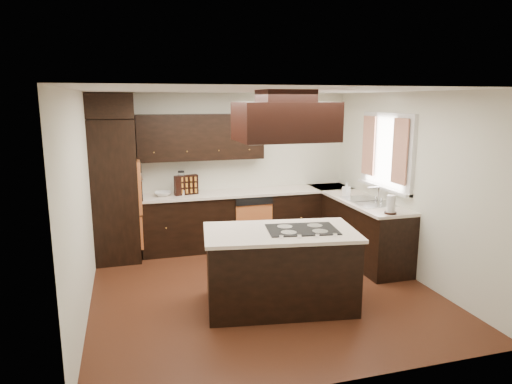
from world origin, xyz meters
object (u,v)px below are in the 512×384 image
at_px(island, 280,270).
at_px(spice_rack, 186,185).
at_px(oven_column, 115,191).
at_px(range_hood, 285,122).

height_order(island, spice_rack, spice_rack).
bearing_deg(oven_column, island, -50.48).
relative_size(oven_column, island, 1.26).
height_order(oven_column, spice_rack, oven_column).
xyz_separation_m(island, spice_rack, (-0.77, 2.32, 0.64)).
height_order(oven_column, range_hood, range_hood).
bearing_deg(island, oven_column, 138.20).
bearing_deg(spice_rack, island, -85.40).
xyz_separation_m(oven_column, spice_rack, (1.07, 0.09, 0.02)).
bearing_deg(island, spice_rack, 117.03).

